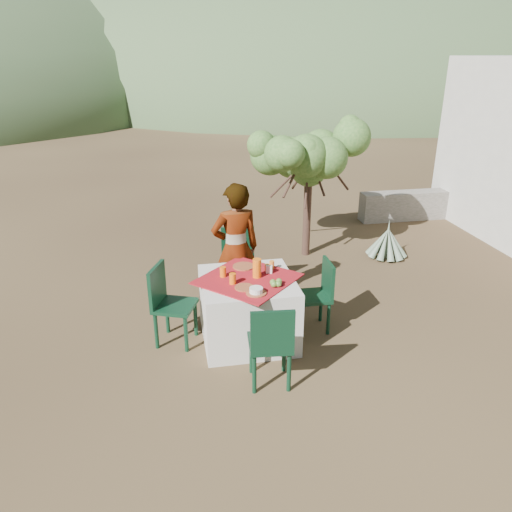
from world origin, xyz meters
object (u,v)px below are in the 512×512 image
(chair_left, at_px, (168,301))
(shrub_tree, at_px, (312,162))
(person, at_px, (236,249))
(chair_far, at_px, (239,260))
(agave, at_px, (387,243))
(juice_pitcher, at_px, (257,268))
(chair_near, at_px, (271,343))
(table, at_px, (248,309))
(chair_right, at_px, (319,292))

(chair_left, relative_size, shrub_tree, 0.48)
(person, bearing_deg, chair_far, -113.24)
(agave, bearing_deg, chair_left, -151.22)
(chair_far, xyz_separation_m, shrub_tree, (1.35, 1.33, 0.98))
(chair_far, relative_size, juice_pitcher, 4.44)
(person, bearing_deg, chair_near, 84.77)
(person, relative_size, agave, 2.41)
(chair_far, height_order, shrub_tree, shrub_tree)
(table, xyz_separation_m, person, (-0.03, 0.72, 0.45))
(chair_far, distance_m, shrub_tree, 2.13)
(chair_near, bearing_deg, agave, -125.54)
(shrub_tree, height_order, agave, shrub_tree)
(table, distance_m, juice_pitcher, 0.50)
(chair_near, relative_size, chair_right, 1.05)
(chair_near, distance_m, shrub_tree, 3.74)
(table, xyz_separation_m, chair_far, (0.07, 1.10, 0.15))
(person, height_order, juice_pitcher, person)
(table, relative_size, chair_near, 1.45)
(shrub_tree, bearing_deg, table, -120.35)
(person, bearing_deg, shrub_tree, -138.86)
(person, distance_m, shrub_tree, 2.33)
(chair_far, xyz_separation_m, juice_pitcher, (0.04, -1.08, 0.34))
(chair_left, xyz_separation_m, person, (0.86, 0.62, 0.32))
(chair_right, height_order, person, person)
(table, height_order, person, person)
(chair_far, xyz_separation_m, chair_left, (-0.96, -0.99, -0.02))
(person, relative_size, juice_pitcher, 7.77)
(chair_near, relative_size, juice_pitcher, 4.21)
(juice_pitcher, bearing_deg, agave, 38.76)
(chair_right, height_order, shrub_tree, shrub_tree)
(table, bearing_deg, chair_left, 173.08)
(chair_near, xyz_separation_m, person, (-0.09, 1.64, 0.33))
(shrub_tree, bearing_deg, juice_pitcher, -118.58)
(table, distance_m, person, 0.85)
(chair_left, bearing_deg, chair_far, -22.37)
(table, relative_size, chair_far, 1.37)
(chair_near, xyz_separation_m, chair_left, (-0.95, 1.03, 0.01))
(table, relative_size, shrub_tree, 0.68)
(table, bearing_deg, chair_right, 5.21)
(chair_far, xyz_separation_m, chair_right, (0.78, -1.02, -0.05))
(chair_left, relative_size, chair_right, 1.08)
(chair_left, bearing_deg, chair_near, -115.63)
(chair_left, bearing_deg, chair_right, -69.37)
(agave, bearing_deg, juice_pitcher, -141.24)
(chair_left, xyz_separation_m, shrub_tree, (2.30, 2.32, 0.99))
(table, bearing_deg, person, 92.09)
(chair_near, bearing_deg, person, -81.49)
(person, relative_size, shrub_tree, 0.87)
(shrub_tree, bearing_deg, person, -130.37)
(chair_far, xyz_separation_m, person, (-0.10, -0.37, 0.30))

